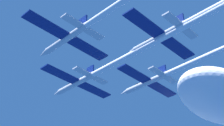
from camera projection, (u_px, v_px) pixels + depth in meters
name	position (u px, v px, depth m)	size (l,w,h in m)	color
jet_lead	(120.00, 60.00, 55.33)	(15.57, 42.90, 2.58)	silver
jet_left_wing	(125.00, 0.00, 44.02)	(15.57, 45.66, 2.58)	silver
jet_right_wing	(213.00, 53.00, 55.06)	(15.57, 50.01, 2.58)	silver
cloud_wispy	(221.00, 98.00, 84.60)	(30.84, 16.96, 10.80)	white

